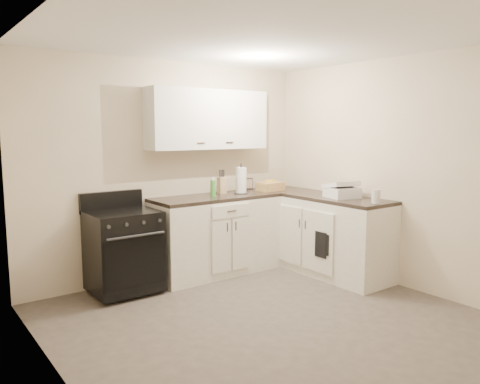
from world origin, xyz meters
TOP-DOWN VIEW (x-y plane):
  - floor at (0.00, 0.00)m, footprint 3.60×3.60m
  - ceiling at (0.00, 0.00)m, footprint 3.60×3.60m
  - wall_back at (0.00, 1.80)m, footprint 3.60×0.00m
  - wall_right at (1.80, 0.00)m, footprint 0.00×3.60m
  - wall_left at (-1.80, 0.00)m, footprint 0.00×3.60m
  - wall_front at (0.00, -1.80)m, footprint 3.60×0.00m
  - base_cabinets_back at (0.43, 1.50)m, footprint 1.55×0.60m
  - base_cabinets_right at (1.50, 0.85)m, footprint 0.60×1.90m
  - countertop_back at (0.43, 1.50)m, footprint 1.55×0.60m
  - countertop_right at (1.50, 0.85)m, footprint 0.60×1.90m
  - upper_cabinets at (0.43, 1.65)m, footprint 1.55×0.30m
  - stove at (-0.76, 1.48)m, footprint 0.69×0.59m
  - knife_block at (0.60, 1.62)m, footprint 0.10×0.09m
  - paper_towel at (0.79, 1.49)m, footprint 0.13×0.13m
  - soap_bottle at (0.38, 1.48)m, footprint 0.07×0.07m
  - picture_frame at (1.12, 1.76)m, footprint 0.12×0.08m
  - wicker_basket at (1.26, 1.47)m, footprint 0.33×0.22m
  - countertop_grill at (1.51, 0.50)m, footprint 0.39×0.38m
  - glass_jar at (1.47, 0.00)m, footprint 0.11×0.11m
  - oven_mitt_near at (1.18, 0.45)m, footprint 0.02×0.14m
  - oven_mitt_far at (1.18, 0.50)m, footprint 0.02×0.17m

SIDE VIEW (x-z plane):
  - floor at x=0.00m, z-range 0.00..0.00m
  - oven_mitt_far at x=1.18m, z-range 0.28..0.58m
  - oven_mitt_near at x=1.18m, z-range 0.33..0.56m
  - base_cabinets_back at x=0.43m, z-range 0.00..0.90m
  - base_cabinets_right at x=1.50m, z-range 0.00..0.90m
  - stove at x=-0.76m, z-range 0.04..0.88m
  - countertop_back at x=0.43m, z-range 0.90..0.94m
  - countertop_right at x=1.50m, z-range 0.90..0.94m
  - wicker_basket at x=1.26m, z-range 0.94..1.05m
  - countertop_grill at x=1.51m, z-range 0.94..1.06m
  - picture_frame at x=1.12m, z-range 0.94..1.09m
  - glass_jar at x=1.47m, z-range 0.94..1.09m
  - soap_bottle at x=0.38m, z-range 0.94..1.13m
  - knife_block at x=0.60m, z-range 0.94..1.14m
  - paper_towel at x=0.79m, z-range 0.94..1.26m
  - wall_back at x=0.00m, z-range -0.55..3.05m
  - wall_right at x=1.80m, z-range -0.55..3.05m
  - wall_left at x=-1.80m, z-range -0.55..3.05m
  - wall_front at x=0.00m, z-range -0.55..3.05m
  - upper_cabinets at x=0.43m, z-range 1.49..2.19m
  - ceiling at x=0.00m, z-range 2.50..2.50m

